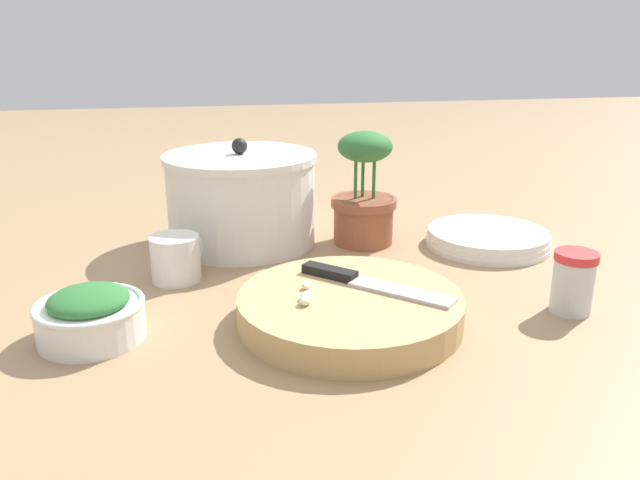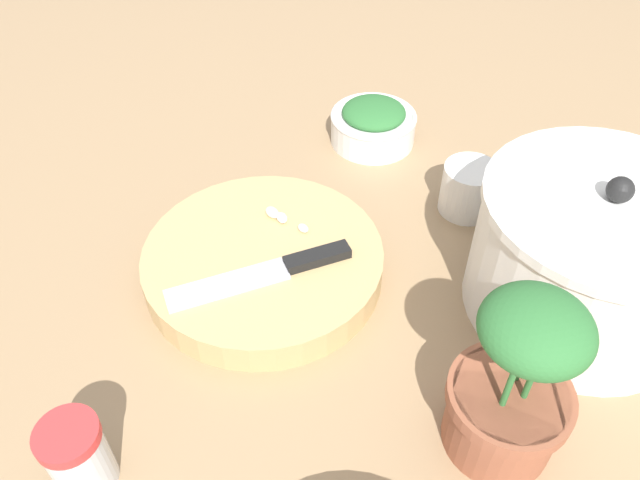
{
  "view_description": "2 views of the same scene",
  "coord_description": "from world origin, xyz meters",
  "views": [
    {
      "loc": [
        -0.17,
        -0.85,
        0.37
      ],
      "look_at": [
        -0.01,
        -0.01,
        0.08
      ],
      "focal_mm": 35.0,
      "sensor_mm": 36.0,
      "label": 1
    },
    {
      "loc": [
        0.48,
        0.18,
        0.58
      ],
      "look_at": [
        0.0,
        -0.04,
        0.08
      ],
      "focal_mm": 35.0,
      "sensor_mm": 36.0,
      "label": 2
    }
  ],
  "objects": [
    {
      "name": "coffee_mug",
      "position": [
        -0.22,
        0.09,
        0.04
      ],
      "size": [
        0.08,
        0.09,
        0.07
      ],
      "color": "silver",
      "rests_on": "ground_plane"
    },
    {
      "name": "stock_pot",
      "position": [
        -0.1,
        0.25,
        0.08
      ],
      "size": [
        0.27,
        0.27,
        0.19
      ],
      "color": "silver",
      "rests_on": "ground_plane"
    },
    {
      "name": "potted_herb",
      "position": [
        0.12,
        0.21,
        0.09
      ],
      "size": [
        0.12,
        0.12,
        0.2
      ],
      "color": "#935138",
      "rests_on": "ground_plane"
    },
    {
      "name": "herb_bowl",
      "position": [
        -0.32,
        -0.09,
        0.03
      ],
      "size": [
        0.14,
        0.14,
        0.07
      ],
      "color": "silver",
      "rests_on": "ground_plane"
    },
    {
      "name": "garlic_cloves",
      "position": [
        -0.05,
        -0.12,
        0.05
      ],
      "size": [
        0.03,
        0.07,
        0.01
      ],
      "color": "#E2EBC7",
      "rests_on": "cutting_board"
    },
    {
      "name": "ground_plane",
      "position": [
        0.0,
        0.0,
        0.0
      ],
      "size": [
        5.0,
        5.0,
        0.0
      ],
      "primitive_type": "plane",
      "color": "#997A56"
    },
    {
      "name": "chef_knife",
      "position": [
        0.04,
        -0.08,
        0.04
      ],
      "size": [
        0.18,
        0.18,
        0.01
      ],
      "rotation": [
        0.0,
        0.0,
        3.95
      ],
      "color": "black",
      "rests_on": "cutting_board"
    },
    {
      "name": "cutting_board",
      "position": [
        0.01,
        -0.11,
        0.02
      ],
      "size": [
        0.3,
        0.3,
        0.04
      ],
      "color": "tan",
      "rests_on": "ground_plane"
    },
    {
      "name": "spice_jar",
      "position": [
        0.32,
        -0.14,
        0.04
      ],
      "size": [
        0.06,
        0.06,
        0.09
      ],
      "color": "silver",
      "rests_on": "ground_plane"
    },
    {
      "name": "plate_stack",
      "position": [
        0.33,
        0.14,
        0.01
      ],
      "size": [
        0.22,
        0.22,
        0.03
      ],
      "color": "silver",
      "rests_on": "ground_plane"
    }
  ]
}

